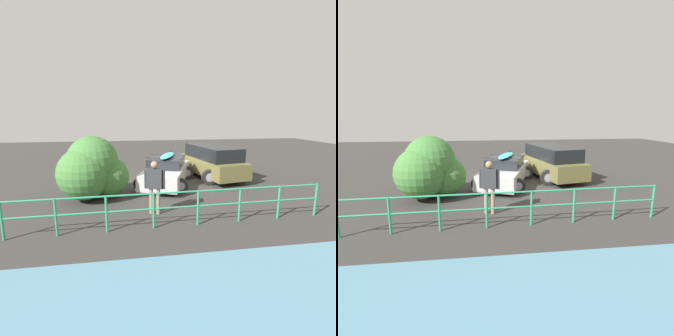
# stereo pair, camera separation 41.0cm
# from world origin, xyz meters

# --- Properties ---
(ground_plane) EXTENTS (44.00, 44.00, 0.02)m
(ground_plane) POSITION_xyz_m (0.00, 0.00, -0.01)
(ground_plane) COLOR #383533
(ground_plane) RESTS_ON ground
(sedan_car) EXTENTS (3.26, 4.65, 1.62)m
(sedan_car) POSITION_xyz_m (0.35, 0.36, 0.64)
(sedan_car) COLOR silver
(sedan_car) RESTS_ON ground
(suv_car) EXTENTS (3.10, 4.86, 1.73)m
(suv_car) POSITION_xyz_m (-2.36, -0.73, 0.90)
(suv_car) COLOR brown
(suv_car) RESTS_ON ground
(person_bystander) EXTENTS (0.68, 0.37, 1.85)m
(person_bystander) POSITION_xyz_m (1.34, 4.13, 1.11)
(person_bystander) COLOR gray
(person_bystander) RESTS_ON ground
(railing_fence) EXTENTS (9.73, 0.33, 1.12)m
(railing_fence) POSITION_xyz_m (0.82, 5.30, 0.73)
(railing_fence) COLOR #2D9366
(railing_fence) RESTS_ON ground
(bush_near_left) EXTENTS (2.78, 2.81, 2.56)m
(bush_near_left) POSITION_xyz_m (3.61, 1.97, 1.18)
(bush_near_left) COLOR brown
(bush_near_left) RESTS_ON ground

